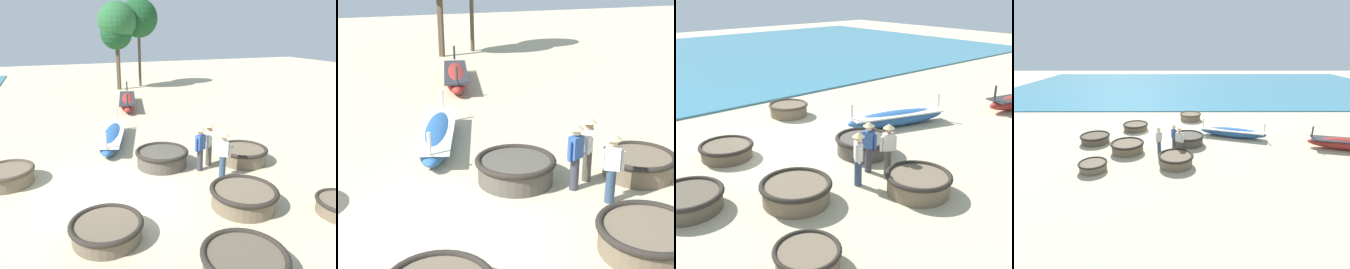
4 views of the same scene
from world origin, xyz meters
TOP-DOWN VIEW (x-y plane):
  - ground_plane at (0.00, 0.00)m, footprint 80.00×80.00m
  - coracle_front_right at (-3.04, 1.89)m, footprint 1.76×1.76m
  - coracle_nearest at (2.29, 1.58)m, footprint 2.01×2.01m
  - coracle_center at (3.53, -2.08)m, footprint 1.99×1.99m
  - coracle_far_right at (2.03, -4.46)m, footprint 1.89×1.89m
  - coracle_upturned at (-0.48, -2.25)m, footprint 1.85×1.85m
  - coracle_beside_post at (5.35, 0.84)m, footprint 1.90×1.90m
  - long_boat_blue_hull at (1.01, 4.65)m, footprint 2.24×4.56m
  - long_boat_green_hull at (3.33, 11.47)m, footprint 2.09×5.17m
  - fisherman_by_coracle at (3.97, 1.02)m, footprint 0.36×0.47m
  - fisherman_hauling at (3.45, 0.69)m, footprint 0.49×0.36m
  - fisherman_with_hat at (3.91, -0.16)m, footprint 0.46×0.37m
  - tree_leftmost at (4.16, 18.15)m, footprint 2.55×2.55m
  - tree_rightmost at (6.35, 19.20)m, footprint 3.25×3.25m
  - tree_left_mid at (4.25, 18.07)m, footprint 3.09×3.09m

SIDE VIEW (x-z plane):
  - ground_plane at x=0.00m, z-range 0.00..0.00m
  - coracle_upturned at x=-0.48m, z-range 0.02..0.52m
  - coracle_far_right at x=2.03m, z-range 0.03..0.56m
  - coracle_front_right at x=-3.04m, z-range 0.03..0.60m
  - coracle_center at x=3.53m, z-range 0.03..0.63m
  - coracle_beside_post at x=5.35m, z-range 0.03..0.63m
  - long_boat_blue_hull at x=1.01m, z-range -0.24..0.91m
  - coracle_nearest at x=2.29m, z-range 0.03..0.66m
  - long_boat_green_hull at x=3.33m, z-range -0.28..1.04m
  - fisherman_by_coracle at x=3.97m, z-range 0.12..1.79m
  - fisherman_hauling at x=3.45m, z-range 0.12..1.79m
  - fisherman_with_hat at x=3.91m, z-range 0.12..1.79m
  - tree_leftmost at x=4.16m, z-range 1.60..7.42m
  - tree_left_mid at x=4.25m, z-range 1.95..8.98m
  - tree_rightmost at x=6.35m, z-range 2.05..9.45m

